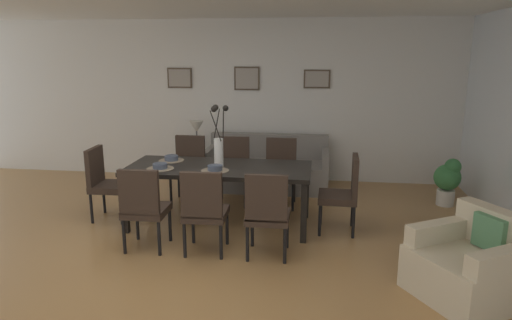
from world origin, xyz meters
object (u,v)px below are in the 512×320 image
Objects in this scene: dining_chair_near_left at (144,205)px; dining_chair_mid_right at (280,169)px; bowl_far_left at (215,167)px; bowl_near_left at (160,166)px; side_table at (198,169)px; centerpiece_vase at (219,143)px; sofa at (267,170)px; dining_chair_head_west at (104,180)px; dining_table at (219,172)px; framed_picture_right at (317,79)px; armchair at (471,266)px; dining_chair_near_right at (189,165)px; dining_chair_mid_left at (267,211)px; table_lamp at (197,130)px; dining_chair_head_east at (344,190)px; framed_picture_left at (180,78)px; bowl_near_right at (171,158)px; potted_plant at (448,179)px; framed_picture_center at (247,78)px; dining_chair_far_right at (234,167)px; dining_chair_far_left at (204,208)px.

dining_chair_mid_right is (1.30, 1.73, 0.00)m from dining_chair_near_left.
bowl_far_left is at bearing 45.25° from dining_chair_near_left.
bowl_near_left is 1.96m from side_table.
sofa is (0.39, 1.69, -0.74)m from centerpiece_vase.
bowl_near_left is (0.82, -0.23, 0.27)m from dining_chair_head_west.
dining_table is 0.24m from bowl_far_left.
sofa is 4.54× the size of framed_picture_right.
dining_chair_near_right is at bearing 144.34° from armchair.
dining_chair_mid_left is 2.34m from dining_chair_head_west.
armchair is (3.24, -3.05, -0.61)m from table_lamp.
framed_picture_left reaches higher than dining_chair_head_east.
dining_chair_mid_right is 0.89m from sofa.
dining_table is 2.39× the size of dining_chair_near_left.
table_lamp is (-0.07, 1.47, 0.11)m from bowl_near_right.
dining_chair_mid_left reaches higher than bowl_near_left.
bowl_near_left is (-0.66, -0.21, -0.24)m from centerpiece_vase.
dining_chair_head_east is 2.51m from framed_picture_right.
framed_picture_right is 0.62× the size of potted_plant.
dining_chair_near_right is at bearing 125.59° from dining_table.
framed_picture_center reaches higher than dining_table.
dining_chair_far_right is 0.99m from bowl_near_right.
dining_chair_mid_right is (-0.01, 1.73, 0.00)m from dining_chair_mid_left.
dining_chair_far_right is 5.41× the size of bowl_far_left.
dining_table is 0.87m from dining_chair_far_left.
bowl_near_right is (-0.66, 0.21, 0.11)m from dining_table.
dining_chair_mid_right is 1.37× the size of potted_plant.
dining_chair_near_left is 0.84× the size of armchair.
framed_picture_center reaches higher than dining_chair_head_east.
dining_chair_mid_left is at bearing -43.20° from bowl_far_left.
bowl_far_left is 2.78m from framed_picture_right.
framed_picture_center reaches higher than dining_chair_near_left.
potted_plant is at bearing 20.61° from bowl_near_left.
dining_chair_far_left and dining_chair_mid_left have the same top height.
dining_table is at bearing -0.80° from dining_chair_head_west.
dining_chair_near_right is 1.77× the size of side_table.
dining_table is 2.39× the size of dining_chair_far_left.
dining_chair_near_right is 1.00× the size of dining_chair_head_west.
framed_picture_left is (-1.13, 1.29, 1.15)m from dining_chair_far_right.
armchair is 2.56m from potted_plant.
framed_picture_right is at bearing 0.00° from framed_picture_center.
table_lamp reaches higher than dining_chair_head_east.
dining_chair_far_right is 3.38m from armchair.
dining_chair_head_west is at bearing 179.20° from dining_table.
centerpiece_vase is 1.78× the size of framed_picture_center.
centerpiece_vase reaches higher than sofa.
dining_chair_far_left is 5.41× the size of bowl_near_right.
framed_picture_left reaches higher than centerpiece_vase.
side_table is 1.25× the size of framed_picture_right.
dining_chair_mid_right is at bearing 52.84° from centerpiece_vase.
table_lamp reaches higher than dining_chair_near_right.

